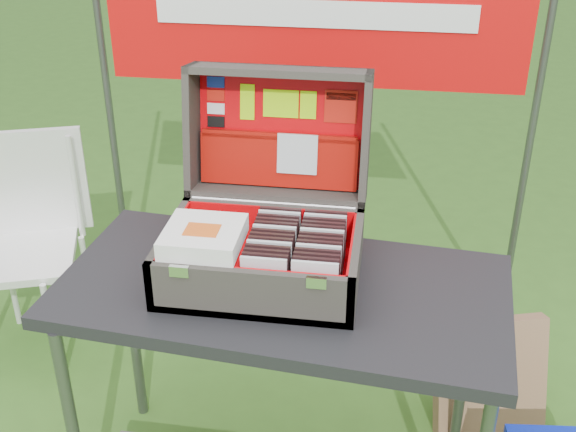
% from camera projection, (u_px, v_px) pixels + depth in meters
% --- Properties ---
extents(table, '(1.30, 0.73, 0.78)m').
position_uv_depth(table, '(283.00, 392.00, 2.20)').
color(table, black).
rests_on(table, ground).
extents(table_top, '(1.30, 0.73, 0.04)m').
position_uv_depth(table_top, '(282.00, 290.00, 2.02)').
color(table_top, black).
rests_on(table_top, ground).
extents(table_leg_bl, '(0.04, 0.04, 0.74)m').
position_uv_depth(table_leg_bl, '(133.00, 330.00, 2.50)').
color(table_leg_bl, '#59595B').
rests_on(table_leg_bl, ground).
extents(table_leg_br, '(0.04, 0.04, 0.74)m').
position_uv_depth(table_leg_br, '(465.00, 361.00, 2.35)').
color(table_leg_br, '#59595B').
rests_on(table_leg_br, ground).
extents(suitcase, '(0.54, 0.55, 0.52)m').
position_uv_depth(suitcase, '(264.00, 189.00, 1.96)').
color(suitcase, '#4F4941').
rests_on(suitcase, table).
extents(suitcase_base_bottom, '(0.54, 0.39, 0.02)m').
position_uv_depth(suitcase_base_bottom, '(262.00, 277.00, 2.02)').
color(suitcase_base_bottom, '#4F4941').
rests_on(suitcase_base_bottom, table_top).
extents(suitcase_base_wall_front, '(0.54, 0.02, 0.15)m').
position_uv_depth(suitcase_base_wall_front, '(248.00, 295.00, 1.84)').
color(suitcase_base_wall_front, '#4F4941').
rests_on(suitcase_base_wall_front, table_top).
extents(suitcase_base_wall_back, '(0.54, 0.02, 0.15)m').
position_uv_depth(suitcase_base_wall_back, '(272.00, 227.00, 2.16)').
color(suitcase_base_wall_back, '#4F4941').
rests_on(suitcase_base_wall_back, table_top).
extents(suitcase_base_wall_left, '(0.02, 0.39, 0.15)m').
position_uv_depth(suitcase_base_wall_left, '(170.00, 251.00, 2.03)').
color(suitcase_base_wall_left, '#4F4941').
rests_on(suitcase_base_wall_left, table_top).
extents(suitcase_base_wall_right, '(0.02, 0.39, 0.15)m').
position_uv_depth(suitcase_base_wall_right, '(356.00, 266.00, 1.96)').
color(suitcase_base_wall_right, '#4F4941').
rests_on(suitcase_base_wall_right, table_top).
extents(suitcase_liner_floor, '(0.50, 0.35, 0.01)m').
position_uv_depth(suitcase_liner_floor, '(262.00, 273.00, 2.02)').
color(suitcase_liner_floor, '#E8000F').
rests_on(suitcase_liner_floor, suitcase_base_bottom).
extents(suitcase_latch_left, '(0.05, 0.01, 0.03)m').
position_uv_depth(suitcase_latch_left, '(179.00, 271.00, 1.82)').
color(suitcase_latch_left, silver).
rests_on(suitcase_latch_left, suitcase_base_wall_front).
extents(suitcase_latch_right, '(0.05, 0.01, 0.03)m').
position_uv_depth(suitcase_latch_right, '(316.00, 283.00, 1.77)').
color(suitcase_latch_right, silver).
rests_on(suitcase_latch_right, suitcase_base_wall_front).
extents(suitcase_hinge, '(0.49, 0.02, 0.02)m').
position_uv_depth(suitcase_hinge, '(273.00, 203.00, 2.13)').
color(suitcase_hinge, silver).
rests_on(suitcase_hinge, suitcase_base_wall_back).
extents(suitcase_lid_back, '(0.54, 0.09, 0.39)m').
position_uv_depth(suitcase_lid_back, '(281.00, 130.00, 2.20)').
color(suitcase_lid_back, '#4F4941').
rests_on(suitcase_lid_back, suitcase_base_wall_back).
extents(suitcase_lid_rim_far, '(0.54, 0.15, 0.05)m').
position_uv_depth(suitcase_lid_rim_far, '(279.00, 71.00, 2.08)').
color(suitcase_lid_rim_far, '#4F4941').
rests_on(suitcase_lid_rim_far, suitcase_lid_back).
extents(suitcase_lid_rim_near, '(0.54, 0.15, 0.05)m').
position_uv_depth(suitcase_lid_rim_near, '(277.00, 193.00, 2.20)').
color(suitcase_lid_rim_near, '#4F4941').
rests_on(suitcase_lid_rim_near, suitcase_lid_back).
extents(suitcase_lid_rim_left, '(0.02, 0.21, 0.41)m').
position_uv_depth(suitcase_lid_rim_left, '(193.00, 129.00, 2.17)').
color(suitcase_lid_rim_left, '#4F4941').
rests_on(suitcase_lid_rim_left, suitcase_lid_back).
extents(suitcase_lid_rim_right, '(0.02, 0.21, 0.41)m').
position_uv_depth(suitcase_lid_rim_right, '(366.00, 139.00, 2.10)').
color(suitcase_lid_rim_right, '#4F4941').
rests_on(suitcase_lid_rim_right, suitcase_lid_back).
extents(suitcase_lid_liner, '(0.50, 0.06, 0.34)m').
position_uv_depth(suitcase_lid_liner, '(281.00, 130.00, 2.18)').
color(suitcase_lid_liner, '#E8000F').
rests_on(suitcase_lid_liner, suitcase_lid_back).
extents(suitcase_liner_wall_front, '(0.50, 0.01, 0.12)m').
position_uv_depth(suitcase_liner_wall_front, '(249.00, 289.00, 1.84)').
color(suitcase_liner_wall_front, '#E8000F').
rests_on(suitcase_liner_wall_front, suitcase_base_bottom).
extents(suitcase_liner_wall_back, '(0.50, 0.01, 0.12)m').
position_uv_depth(suitcase_liner_wall_back, '(272.00, 226.00, 2.14)').
color(suitcase_liner_wall_back, '#E8000F').
rests_on(suitcase_liner_wall_back, suitcase_base_bottom).
extents(suitcase_liner_wall_left, '(0.01, 0.35, 0.12)m').
position_uv_depth(suitcase_liner_wall_left, '(175.00, 248.00, 2.02)').
color(suitcase_liner_wall_left, '#E8000F').
rests_on(suitcase_liner_wall_left, suitcase_base_bottom).
extents(suitcase_liner_wall_right, '(0.01, 0.35, 0.12)m').
position_uv_depth(suitcase_liner_wall_right, '(351.00, 262.00, 1.96)').
color(suitcase_liner_wall_right, '#E8000F').
rests_on(suitcase_liner_wall_right, suitcase_base_bottom).
extents(suitcase_lid_pocket, '(0.48, 0.06, 0.16)m').
position_uv_depth(suitcase_lid_pocket, '(279.00, 161.00, 2.19)').
color(suitcase_lid_pocket, '#9B0E07').
rests_on(suitcase_lid_pocket, suitcase_lid_liner).
extents(suitcase_pocket_edge, '(0.47, 0.02, 0.02)m').
position_uv_depth(suitcase_pocket_edge, '(279.00, 136.00, 2.16)').
color(suitcase_pocket_edge, '#9B0E07').
rests_on(suitcase_pocket_edge, suitcase_lid_pocket).
extents(suitcase_pocket_cd, '(0.12, 0.03, 0.12)m').
position_uv_depth(suitcase_pocket_cd, '(297.00, 154.00, 2.16)').
color(suitcase_pocket_cd, silver).
rests_on(suitcase_pocket_cd, suitcase_lid_pocket).
extents(lid_sticker_cc_a, '(0.05, 0.01, 0.03)m').
position_uv_depth(lid_sticker_cc_a, '(216.00, 82.00, 2.16)').
color(lid_sticker_cc_a, '#1933B2').
rests_on(lid_sticker_cc_a, suitcase_lid_liner).
extents(lid_sticker_cc_b, '(0.05, 0.01, 0.03)m').
position_uv_depth(lid_sticker_cc_b, '(216.00, 95.00, 2.17)').
color(lid_sticker_cc_b, red).
rests_on(lid_sticker_cc_b, suitcase_lid_liner).
extents(lid_sticker_cc_c, '(0.05, 0.01, 0.03)m').
position_uv_depth(lid_sticker_cc_c, '(216.00, 109.00, 2.18)').
color(lid_sticker_cc_c, white).
rests_on(lid_sticker_cc_c, suitcase_lid_liner).
extents(lid_sticker_cc_d, '(0.05, 0.01, 0.03)m').
position_uv_depth(lid_sticker_cc_d, '(216.00, 122.00, 2.20)').
color(lid_sticker_cc_d, black).
rests_on(lid_sticker_cc_d, suitcase_lid_liner).
extents(lid_card_neon_tall, '(0.04, 0.02, 0.11)m').
position_uv_depth(lid_card_neon_tall, '(247.00, 102.00, 2.16)').
color(lid_card_neon_tall, '#A9F206').
rests_on(lid_card_neon_tall, suitcase_lid_liner).
extents(lid_card_neon_main, '(0.11, 0.02, 0.08)m').
position_uv_depth(lid_card_neon_main, '(281.00, 104.00, 2.15)').
color(lid_card_neon_main, '#A9F206').
rests_on(lid_card_neon_main, suitcase_lid_liner).
extents(lid_card_neon_small, '(0.05, 0.02, 0.08)m').
position_uv_depth(lid_card_neon_small, '(308.00, 105.00, 2.14)').
color(lid_card_neon_small, '#A9F206').
rests_on(lid_card_neon_small, suitcase_lid_liner).
extents(lid_sticker_band, '(0.10, 0.02, 0.10)m').
position_uv_depth(lid_sticker_band, '(341.00, 107.00, 2.13)').
color(lid_sticker_band, red).
rests_on(lid_sticker_band, suitcase_lid_liner).
extents(lid_sticker_band_bar, '(0.09, 0.01, 0.02)m').
position_uv_depth(lid_sticker_band_bar, '(341.00, 96.00, 2.12)').
color(lid_sticker_band_bar, black).
rests_on(lid_sticker_band_bar, suitcase_lid_liner).
extents(cd_left_0, '(0.12, 0.01, 0.14)m').
position_uv_depth(cd_left_0, '(264.00, 281.00, 1.85)').
color(cd_left_0, silver).
rests_on(cd_left_0, suitcase_liner_floor).
extents(cd_left_1, '(0.12, 0.01, 0.14)m').
position_uv_depth(cd_left_1, '(265.00, 277.00, 1.87)').
color(cd_left_1, black).
rests_on(cd_left_1, suitcase_liner_floor).
extents(cd_left_2, '(0.12, 0.01, 0.14)m').
position_uv_depth(cd_left_2, '(267.00, 272.00, 1.89)').
color(cd_left_2, black).
rests_on(cd_left_2, suitcase_liner_floor).
extents(cd_left_3, '(0.12, 0.01, 0.14)m').
position_uv_depth(cd_left_3, '(268.00, 268.00, 1.91)').
color(cd_left_3, black).
rests_on(cd_left_3, suitcase_liner_floor).
extents(cd_left_4, '(0.12, 0.01, 0.14)m').
position_uv_depth(cd_left_4, '(270.00, 264.00, 1.93)').
color(cd_left_4, silver).
rests_on(cd_left_4, suitcase_liner_floor).
extents(cd_left_5, '(0.12, 0.01, 0.14)m').
position_uv_depth(cd_left_5, '(271.00, 260.00, 1.94)').
color(cd_left_5, black).
rests_on(cd_left_5, suitcase_liner_floor).
extents(cd_left_6, '(0.12, 0.01, 0.14)m').
position_uv_depth(cd_left_6, '(272.00, 255.00, 1.96)').
color(cd_left_6, black).
rests_on(cd_left_6, suitcase_liner_floor).
extents(cd_left_7, '(0.12, 0.01, 0.14)m').
position_uv_depth(cd_left_7, '(273.00, 252.00, 1.98)').
color(cd_left_7, black).
rests_on(cd_left_7, suitcase_liner_floor).
extents(cd_left_8, '(0.12, 0.01, 0.14)m').
position_uv_depth(cd_left_8, '(275.00, 248.00, 2.00)').
color(cd_left_8, silver).
rests_on(cd_left_8, suitcase_liner_floor).
extents(cd_left_9, '(0.12, 0.01, 0.14)m').
position_uv_depth(cd_left_9, '(276.00, 244.00, 2.02)').
color(cd_left_9, black).
rests_on(cd_left_9, suitcase_liner_floor).
extents(cd_left_10, '(0.12, 0.01, 0.14)m').
position_uv_depth(cd_left_10, '(277.00, 240.00, 2.04)').
color(cd_left_10, black).
rests_on(cd_left_10, suitcase_liner_floor).
extents(cd_left_11, '(0.12, 0.01, 0.14)m').
position_uv_depth(cd_left_11, '(278.00, 236.00, 2.06)').
color(cd_left_11, black).
rests_on(cd_left_11, suitcase_liner_floor).
extents(cd_left_12, '(0.12, 0.01, 0.14)m').
position_uv_depth(cd_left_12, '(280.00, 233.00, 2.07)').
color(cd_left_12, silver).
rests_on(cd_left_12, suitcase_liner_floor).
extents(cd_left_13, '(0.12, 0.01, 0.14)m').
position_uv_depth(cd_left_13, '(281.00, 229.00, 2.09)').
color(cd_left_13, black).
rests_on(cd_left_13, suitcase_liner_floor).
extents(cd_right_0, '(0.12, 0.01, 0.14)m').
position_uv_depth(cd_right_0, '(314.00, 285.00, 1.83)').
color(cd_right_0, silver).
rests_on(cd_right_0, suitcase_liner_floor).
extents(cd_right_1, '(0.12, 0.01, 0.14)m').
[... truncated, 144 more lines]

